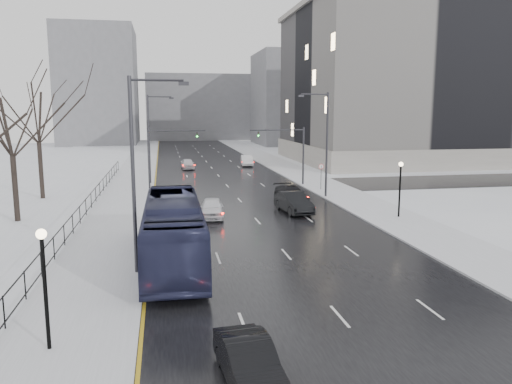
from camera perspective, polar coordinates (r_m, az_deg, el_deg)
road at (r=66.19m, az=-4.52°, el=2.10°), size 16.00×150.00×0.04m
cross_road at (r=54.39m, az=-3.17°, el=0.53°), size 130.00×10.00×0.04m
sidewalk_left at (r=65.92m, az=-13.63°, el=1.89°), size 5.00×150.00×0.16m
sidewalk_right at (r=68.08m, az=4.31°, el=2.36°), size 5.00×150.00×0.16m
park_strip at (r=67.11m, az=-21.76°, el=1.60°), size 14.00×150.00×0.12m
tree_park_d at (r=41.63m, az=-25.56°, el=-3.15°), size 8.75×8.75×12.50m
tree_park_e at (r=51.26m, az=-23.16°, el=-0.78°), size 9.45×9.45×13.50m
iron_fence at (r=36.59m, az=-19.97°, el=-2.96°), size 0.06×70.00×1.30m
streetlight_r_mid at (r=47.82m, az=7.85°, el=5.99°), size 2.95×0.25×10.00m
streetlight_l_near at (r=25.48m, az=-13.39°, el=2.92°), size 2.95×0.25×10.00m
streetlight_l_far at (r=57.38m, az=-11.91°, el=6.43°), size 2.95×0.25×10.00m
lamppost_l at (r=18.59m, az=-23.08°, el=-8.38°), size 0.36×0.36×4.28m
lamppost_r_mid at (r=39.95m, az=16.16°, el=1.20°), size 0.36×0.36×4.28m
mast_signal_right at (r=55.33m, az=4.37°, el=4.93°), size 6.10×0.33×6.50m
mast_signal_left at (r=53.47m, az=-11.04°, el=4.63°), size 6.10×0.33×6.50m
no_uturn_sign at (r=52.21m, az=7.46°, el=2.62°), size 0.60×0.06×2.70m
civic_building at (r=87.97m, az=18.20°, el=10.77°), size 41.00×31.00×24.80m
bldg_far_right at (r=125.28m, az=5.69°, el=10.54°), size 24.00×20.00×22.00m
bldg_far_left at (r=131.29m, az=-17.53°, el=11.41°), size 18.00×22.00×28.00m
bldg_far_center at (r=145.71m, az=-6.38°, el=9.57°), size 30.00×18.00×18.00m
sedan_left_near at (r=16.13m, az=-0.80°, el=-18.89°), size 1.86×4.34×1.39m
bus at (r=27.56m, az=-9.44°, el=-4.43°), size 3.17×13.04×3.63m
sedan_center_near at (r=39.11m, az=-5.06°, el=-1.82°), size 2.24×4.62×1.52m
sedan_right_near at (r=40.91m, az=4.33°, el=-1.20°), size 2.29×5.24×1.67m
sedan_right_far at (r=45.65m, az=4.03°, el=-0.22°), size 2.57×5.26×1.47m
sedan_center_far at (r=71.74m, az=-7.82°, el=3.22°), size 1.89×4.39×1.48m
sedan_right_distant at (r=75.29m, az=-1.06°, el=3.63°), size 2.14×4.94×1.58m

